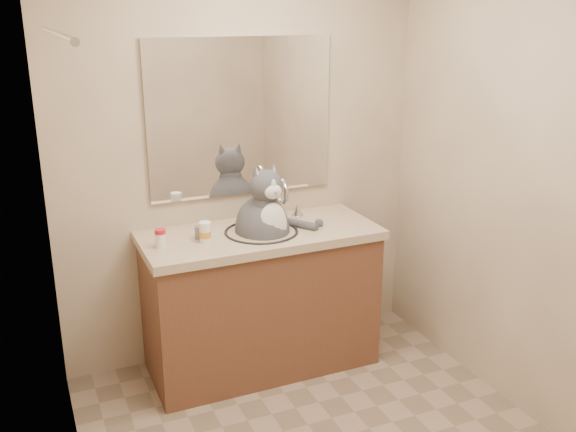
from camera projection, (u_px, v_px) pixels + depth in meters
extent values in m
cube|color=#C6B392|center=(241.00, 160.00, 3.76)|extent=(2.20, 0.01, 2.40)
cube|color=#C6B392|center=(64.00, 262.00, 2.24)|extent=(0.01, 2.50, 2.40)
cube|color=#C6B392|center=(545.00, 193.00, 3.08)|extent=(0.01, 2.50, 2.40)
cube|color=brown|center=(261.00, 303.00, 3.75)|extent=(1.30, 0.55, 0.80)
cube|color=tan|center=(260.00, 235.00, 3.62)|extent=(1.34, 0.59, 0.05)
torus|color=black|center=(261.00, 232.00, 3.60)|extent=(0.42, 0.42, 0.02)
ellipsoid|color=white|center=(261.00, 245.00, 3.62)|extent=(0.40, 0.40, 0.15)
cylinder|color=silver|center=(277.00, 203.00, 3.78)|extent=(0.03, 0.03, 0.18)
torus|color=silver|center=(282.00, 192.00, 3.69)|extent=(0.03, 0.16, 0.16)
cone|color=silver|center=(298.00, 209.00, 3.84)|extent=(0.06, 0.06, 0.08)
cube|color=white|center=(242.00, 118.00, 3.66)|extent=(1.10, 0.02, 0.90)
cube|color=beige|center=(83.00, 300.00, 2.41)|extent=(0.01, 1.20, 1.90)
cylinder|color=silver|center=(53.00, 33.00, 2.11)|extent=(0.02, 1.30, 0.02)
ellipsoid|color=#4A4B50|center=(262.00, 231.00, 3.62)|extent=(0.36, 0.38, 0.42)
ellipsoid|color=silver|center=(272.00, 226.00, 3.51)|extent=(0.18, 0.12, 0.26)
ellipsoid|color=#4A4B50|center=(266.00, 186.00, 3.50)|extent=(0.21, 0.19, 0.18)
ellipsoid|color=silver|center=(273.00, 192.00, 3.44)|extent=(0.10, 0.06, 0.08)
sphere|color=#D88C8C|center=(276.00, 192.00, 3.42)|extent=(0.02, 0.02, 0.02)
cone|color=#4A4B50|center=(256.00, 172.00, 3.45)|extent=(0.09, 0.08, 0.09)
cone|color=#4A4B50|center=(273.00, 169.00, 3.51)|extent=(0.09, 0.08, 0.09)
cylinder|color=#4A4B50|center=(296.00, 223.00, 3.68)|extent=(0.19, 0.25, 0.05)
cylinder|color=white|center=(161.00, 240.00, 3.35)|extent=(0.07, 0.07, 0.08)
cylinder|color=red|center=(160.00, 231.00, 3.34)|extent=(0.07, 0.07, 0.02)
cylinder|color=white|center=(205.00, 234.00, 3.43)|extent=(0.08, 0.08, 0.09)
cylinder|color=orange|center=(205.00, 234.00, 3.43)|extent=(0.08, 0.08, 0.04)
cylinder|color=white|center=(205.00, 224.00, 3.41)|extent=(0.08, 0.08, 0.02)
cylinder|color=slate|center=(199.00, 233.00, 3.49)|extent=(0.05, 0.05, 0.07)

